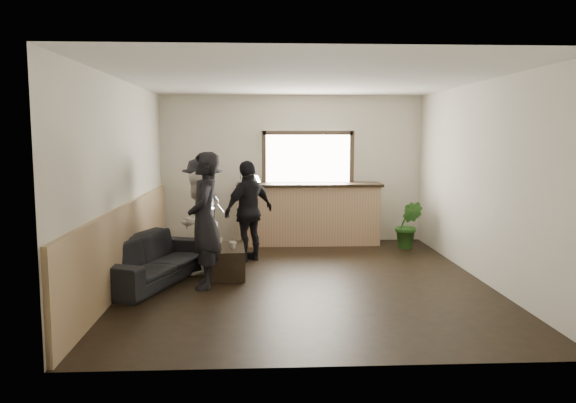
{
  "coord_description": "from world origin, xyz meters",
  "views": [
    {
      "loc": [
        -0.63,
        -7.75,
        2.05
      ],
      "look_at": [
        -0.21,
        0.4,
        1.08
      ],
      "focal_mm": 35.0,
      "sensor_mm": 36.0,
      "label": 1
    }
  ],
  "objects": [
    {
      "name": "person_c",
      "position": [
        -1.53,
        1.21,
        0.85
      ],
      "size": [
        0.77,
        1.17,
        1.7
      ],
      "rotation": [
        0.0,
        0.0,
        -1.44
      ],
      "color": "black",
      "rests_on": "ground"
    },
    {
      "name": "person_d",
      "position": [
        -0.8,
        1.29,
        0.82
      ],
      "size": [
        0.98,
        0.94,
        1.64
      ],
      "rotation": [
        0.0,
        0.0,
        -2.42
      ],
      "color": "black",
      "rests_on": "ground"
    },
    {
      "name": "cup_a",
      "position": [
        -1.25,
        0.57,
        0.47
      ],
      "size": [
        0.17,
        0.17,
        0.1
      ],
      "primitive_type": "imported",
      "rotation": [
        0.0,
        0.0,
        2.55
      ],
      "color": "silver",
      "rests_on": "coffee_table"
    },
    {
      "name": "person_a",
      "position": [
        -1.37,
        -0.28,
        0.91
      ],
      "size": [
        0.5,
        0.68,
        1.83
      ],
      "rotation": [
        0.0,
        0.0,
        -1.53
      ],
      "color": "black",
      "rests_on": "ground"
    },
    {
      "name": "potted_plant",
      "position": [
        2.06,
        2.14,
        0.43
      ],
      "size": [
        0.57,
        0.51,
        0.87
      ],
      "primitive_type": "imported",
      "rotation": [
        0.0,
        0.0,
        -0.31
      ],
      "color": "#2D6623",
      "rests_on": "ground"
    },
    {
      "name": "bar_counter",
      "position": [
        0.3,
        2.7,
        0.64
      ],
      "size": [
        2.7,
        0.68,
        2.13
      ],
      "color": "tan",
      "rests_on": "ground"
    },
    {
      "name": "ground",
      "position": [
        0.0,
        0.0,
        0.0
      ],
      "size": [
        5.0,
        6.0,
        0.01
      ],
      "primitive_type": "cube",
      "color": "black"
    },
    {
      "name": "coffee_table",
      "position": [
        -1.12,
        0.36,
        0.21
      ],
      "size": [
        0.58,
        0.98,
        0.42
      ],
      "primitive_type": "cube",
      "rotation": [
        0.0,
        0.0,
        0.06
      ],
      "color": "black",
      "rests_on": "ground"
    },
    {
      "name": "cup_b",
      "position": [
        -1.01,
        0.21,
        0.47
      ],
      "size": [
        0.13,
        0.13,
        0.1
      ],
      "primitive_type": "imported",
      "rotation": [
        0.0,
        0.0,
        3.41
      ],
      "color": "silver",
      "rests_on": "coffee_table"
    },
    {
      "name": "person_b",
      "position": [
        -1.53,
        0.47,
        0.76
      ],
      "size": [
        0.84,
        0.92,
        1.52
      ],
      "rotation": [
        0.0,
        0.0,
        -2.03
      ],
      "color": "silver",
      "rests_on": "ground"
    },
    {
      "name": "sofa",
      "position": [
        -2.15,
        0.03,
        0.32
      ],
      "size": [
        1.54,
        2.33,
        0.63
      ],
      "primitive_type": "imported",
      "rotation": [
        0.0,
        0.0,
        1.22
      ],
      "color": "black",
      "rests_on": "ground"
    },
    {
      "name": "room_shell",
      "position": [
        -0.74,
        0.0,
        1.47
      ],
      "size": [
        5.01,
        6.01,
        2.8
      ],
      "color": "silver",
      "rests_on": "ground"
    }
  ]
}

